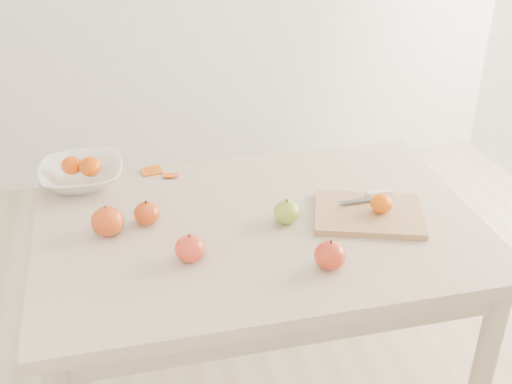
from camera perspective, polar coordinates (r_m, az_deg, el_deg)
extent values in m
cube|color=beige|center=(1.76, 0.37, -3.33)|extent=(1.20, 0.80, 0.04)
cylinder|color=#BCAA8E|center=(2.23, -15.58, -8.37)|extent=(0.06, 0.06, 0.71)
cylinder|color=#BCAA8E|center=(2.39, 11.13, -4.84)|extent=(0.06, 0.06, 0.71)
cube|color=#AB8155|center=(1.80, 9.97, -1.94)|extent=(0.35, 0.30, 0.02)
ellipsoid|color=#E15B07|center=(1.78, 11.08, -0.99)|extent=(0.06, 0.06, 0.05)
imported|color=white|center=(1.99, -15.25, 1.50)|extent=(0.25, 0.25, 0.06)
ellipsoid|color=#E14A07|center=(1.99, -16.07, 2.30)|extent=(0.06, 0.06, 0.05)
ellipsoid|color=#D34507|center=(1.96, -14.50, 2.22)|extent=(0.07, 0.07, 0.06)
cube|color=#C3500D|center=(2.03, -9.23, 1.78)|extent=(0.07, 0.05, 0.01)
cube|color=#E14B0F|center=(1.99, -7.59, 1.43)|extent=(0.05, 0.04, 0.01)
cube|color=white|center=(1.87, 10.86, -0.12)|extent=(0.08, 0.02, 0.01)
cube|color=#3C3F44|center=(1.82, 8.87, -0.81)|extent=(0.10, 0.02, 0.00)
ellipsoid|color=#619222|center=(1.74, 2.74, -1.80)|extent=(0.07, 0.07, 0.07)
ellipsoid|color=#A50813|center=(1.60, -5.89, -5.01)|extent=(0.08, 0.08, 0.07)
ellipsoid|color=#90030A|center=(1.73, -13.06, -2.55)|extent=(0.09, 0.09, 0.08)
ellipsoid|color=maroon|center=(1.76, -9.69, -1.88)|extent=(0.07, 0.07, 0.06)
ellipsoid|color=#9E0C0F|center=(1.57, 6.61, -5.61)|extent=(0.08, 0.08, 0.07)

